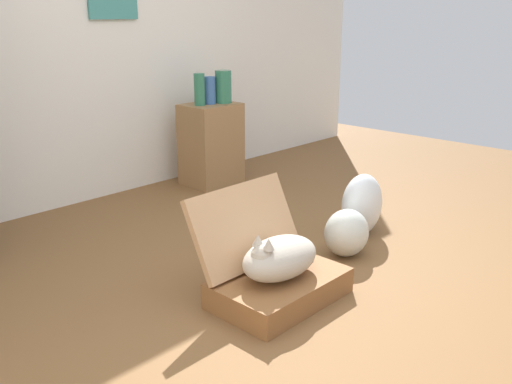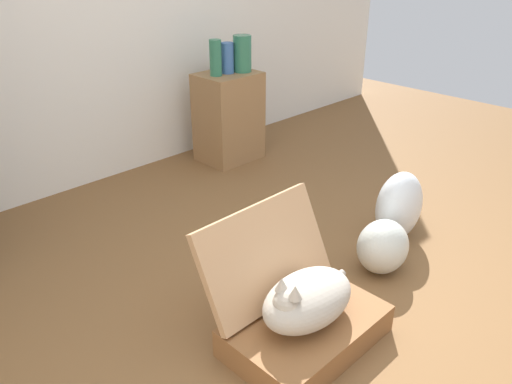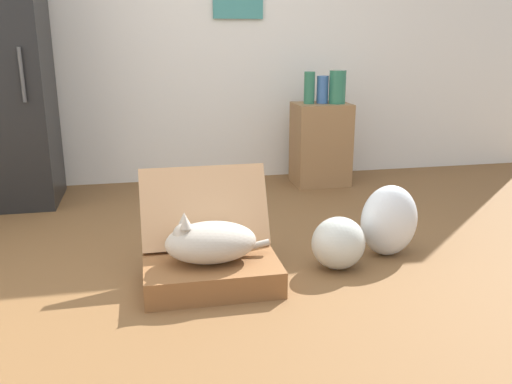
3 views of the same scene
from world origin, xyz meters
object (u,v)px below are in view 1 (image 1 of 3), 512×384
Objects in this scene: cat at (279,258)px; side_table at (211,144)px; suitcase_base at (280,288)px; vase_round at (210,90)px; vase_short at (223,87)px; plastic_bag_clear at (362,205)px; plastic_bag_white at (347,233)px; vase_tall at (199,89)px.

side_table reaches higher than cat.
suitcase_base is 2.19m from vase_round.
cat is 2.00× the size of vase_short.
plastic_bag_clear is at bearing 10.70° from cat.
plastic_bag_white is at bearing -105.12° from vase_round.
vase_short is at bearing 81.57° from plastic_bag_clear.
suitcase_base is 1.04m from plastic_bag_clear.
cat is 2.09m from vase_tall.
plastic_bag_clear is 1.65m from vase_round.
plastic_bag_clear is 1.60× the size of vase_tall.
plastic_bag_clear is (1.01, 0.19, 0.14)m from suitcase_base.
suitcase_base is 2.09m from side_table.
side_table is (0.11, 1.54, 0.13)m from plastic_bag_clear.
cat is at bearing 177.85° from suitcase_base.
plastic_bag_white is 1.73m from side_table.
vase_tall reaches higher than vase_round.
vase_tall is 0.11m from vase_round.
vase_tall is at bearing 78.47° from plastic_bag_white.
suitcase_base is 2.52× the size of vase_short.
plastic_bag_white is 1.10× the size of vase_short.
side_table is 2.66× the size of vase_tall.
plastic_bag_clear is at bearing -94.18° from vase_round.
side_table is 2.57× the size of vase_short.
plastic_bag_white is at bearing 6.14° from cat.
vase_tall reaches higher than suitcase_base.
vase_short reaches higher than vase_tall.
plastic_bag_white is 1.84m from vase_short.
vase_round is (1.13, 1.74, 0.54)m from cat.
cat is 2.08× the size of vase_tall.
side_table is at bearing 159.63° from vase_short.
cat is 1.83× the size of plastic_bag_white.
plastic_bag_white is at bearing -101.53° from vase_tall.
side_table reaches higher than suitcase_base.
vase_short is at bearing -19.75° from vase_round.
cat reaches higher than suitcase_base.
plastic_bag_white is 0.36m from plastic_bag_clear.
vase_tall is 1.16× the size of vase_round.
vase_round reaches higher than suitcase_base.
vase_short is (0.56, 1.62, 0.65)m from plastic_bag_white.
vase_tall is (1.02, 1.73, 0.73)m from suitcase_base.
vase_short is at bearing -20.37° from side_table.
plastic_bag_white is 1.32× the size of vase_round.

